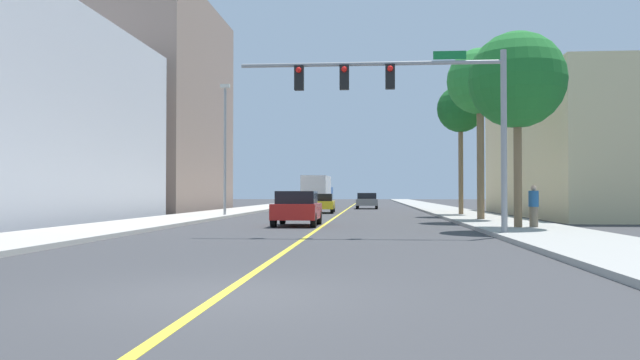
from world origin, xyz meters
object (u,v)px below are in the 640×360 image
Objects in this scene: car_red at (297,208)px; palm_far at (461,110)px; traffic_signal_mast at (413,97)px; delivery_truck at (317,191)px; palm_mid at (480,83)px; pedestrian at (534,206)px; car_gray at (367,201)px; car_yellow at (322,203)px; palm_near at (517,81)px; street_lamp at (225,142)px.

palm_far is at bearing 53.83° from car_red.
delivery_truck is (-6.76, 41.09, -3.06)m from traffic_signal_mast.
palm_mid is at bearing 69.28° from traffic_signal_mast.
palm_mid is 1.18× the size of delivery_truck.
car_red is at bearing 72.01° from pedestrian.
palm_far is at bearing -72.38° from car_gray.
traffic_signal_mast is 2.02× the size of car_gray.
car_yellow is (-4.97, 24.49, -3.99)m from traffic_signal_mast.
car_gray is (-5.96, 18.64, -5.88)m from palm_far.
traffic_signal_mast reaches higher than car_red.
palm_near is 10.64m from car_red.
palm_far is at bearing 90.14° from palm_near.
traffic_signal_mast is 1.23× the size of delivery_truck.
car_gray is (-5.88, 26.17, -6.26)m from palm_mid.
street_lamp is (-10.22, 16.02, -0.20)m from traffic_signal_mast.
palm_mid is 9.60m from pedestrian.
street_lamp is 25.46m from delivery_truck.
palm_far reaches higher than car_yellow.
palm_near is at bearing -89.86° from palm_far.
traffic_signal_mast reaches higher than car_gray.
delivery_truck is (-4.98, 4.09, 0.90)m from car_gray.
palm_mid is 2.25× the size of car_red.
traffic_signal_mast is at bearing -57.47° from street_lamp.
delivery_truck is 4.54× the size of pedestrian.
street_lamp is 19.28m from palm_near.
car_red is 2.38× the size of pedestrian.
palm_far is (-0.04, 15.05, 0.85)m from palm_near.
street_lamp is at bearing 122.53° from traffic_signal_mast.
car_yellow is 2.87× the size of pedestrian.
car_gray is at bearing 92.76° from traffic_signal_mast.
palm_mid is 1.08× the size of palm_far.
palm_near is at bearing -18.62° from car_red.
delivery_truck is 39.41m from pedestrian.
street_lamp reaches higher than car_red.
delivery_truck reaches higher than car_yellow.
palm_near is 23.64m from car_yellow.
palm_near is 0.94× the size of palm_far.
palm_near reaches higher than delivery_truck.
palm_near reaches higher than car_gray.
car_red is (5.54, -9.70, -3.73)m from street_lamp.
car_red is at bearing 126.47° from traffic_signal_mast.
car_red is 18.16m from car_yellow.
traffic_signal_mast is 1.04× the size of palm_mid.
palm_near reaches higher than car_red.
palm_near is at bearing 38.08° from traffic_signal_mast.
palm_mid is 5.36× the size of pedestrian.
palm_mid reaches higher than delivery_truck.
street_lamp is 1.71× the size of car_yellow.
palm_far is at bearing 1.51° from pedestrian.
delivery_truck is (3.46, 25.06, -2.86)m from street_lamp.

